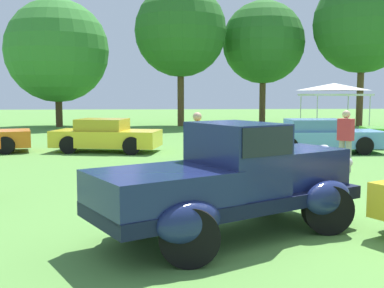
% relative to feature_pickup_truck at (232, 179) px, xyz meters
% --- Properties ---
extents(ground_plane, '(120.00, 120.00, 0.00)m').
position_rel_feature_pickup_truck_xyz_m(ground_plane, '(0.69, 0.36, -0.86)').
color(ground_plane, '#568C3D').
extents(feature_pickup_truck, '(4.36, 3.29, 1.70)m').
position_rel_feature_pickup_truck_xyz_m(feature_pickup_truck, '(0.00, 0.00, 0.00)').
color(feature_pickup_truck, black).
rests_on(feature_pickup_truck, ground_plane).
extents(show_car_yellow, '(4.15, 2.48, 1.22)m').
position_rel_feature_pickup_truck_xyz_m(show_car_yellow, '(-3.04, 10.57, -0.27)').
color(show_car_yellow, yellow).
rests_on(show_car_yellow, ground_plane).
extents(show_car_skyblue, '(4.50, 1.77, 1.22)m').
position_rel_feature_pickup_truck_xyz_m(show_car_skyblue, '(4.75, 9.78, -0.26)').
color(show_car_skyblue, '#669EDB').
rests_on(show_car_skyblue, ground_plane).
extents(spectator_by_row, '(0.45, 0.46, 1.69)m').
position_rel_feature_pickup_truck_xyz_m(spectator_by_row, '(4.03, 5.58, 0.05)').
color(spectator_by_row, '#9E998E').
rests_on(spectator_by_row, ground_plane).
extents(spectator_far_side, '(0.24, 0.40, 1.69)m').
position_rel_feature_pickup_truck_xyz_m(spectator_far_side, '(-0.14, 4.48, 0.05)').
color(spectator_far_side, '#7F7056').
rests_on(spectator_far_side, ground_plane).
extents(canopy_tent_left_field, '(2.98, 2.98, 2.71)m').
position_rel_feature_pickup_truck_xyz_m(canopy_tent_left_field, '(8.11, 17.12, 1.56)').
color(canopy_tent_left_field, '#B7B7BC').
rests_on(canopy_tent_left_field, ground_plane).
extents(treeline_far_left, '(6.65, 6.65, 8.26)m').
position_rel_feature_pickup_truck_xyz_m(treeline_far_left, '(-7.60, 24.38, 4.06)').
color(treeline_far_left, '#47331E').
rests_on(treeline_far_left, ground_plane).
extents(treeline_mid_left, '(6.08, 6.08, 9.36)m').
position_rel_feature_pickup_truck_xyz_m(treeline_mid_left, '(0.43, 24.61, 5.44)').
color(treeline_mid_left, brown).
rests_on(treeline_mid_left, ground_plane).
extents(treeline_center, '(5.77, 5.77, 8.66)m').
position_rel_feature_pickup_truck_xyz_m(treeline_center, '(6.33, 26.08, 4.89)').
color(treeline_center, brown).
rests_on(treeline_center, ground_plane).
extents(treeline_mid_right, '(6.44, 6.44, 9.98)m').
position_rel_feature_pickup_truck_xyz_m(treeline_mid_right, '(12.41, 23.66, 5.87)').
color(treeline_mid_right, brown).
rests_on(treeline_mid_right, ground_plane).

